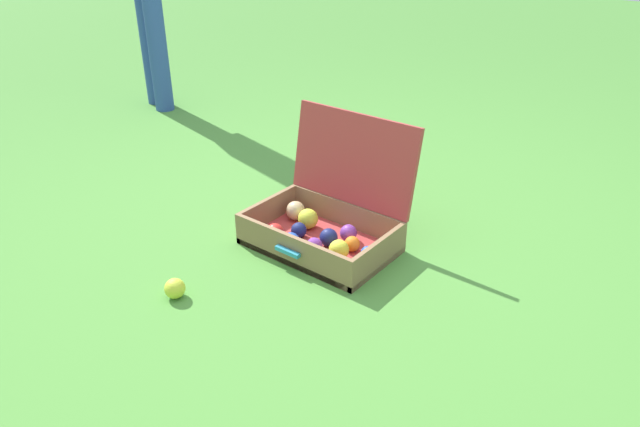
# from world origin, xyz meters

# --- Properties ---
(ground_plane) EXTENTS (16.00, 16.00, 0.00)m
(ground_plane) POSITION_xyz_m (0.00, 0.00, 0.00)
(ground_plane) COLOR #4C8C38
(open_suitcase) EXTENTS (0.57, 0.46, 0.49)m
(open_suitcase) POSITION_xyz_m (-0.01, 0.01, 0.11)
(open_suitcase) COLOR #B23838
(open_suitcase) RESTS_ON ground
(stray_ball_on_grass) EXTENTS (0.07, 0.07, 0.07)m
(stray_ball_on_grass) POSITION_xyz_m (-0.19, -0.62, 0.04)
(stray_ball_on_grass) COLOR #CCDB38
(stray_ball_on_grass) RESTS_ON ground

